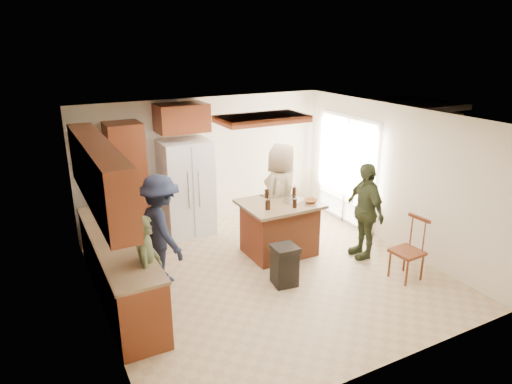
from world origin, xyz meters
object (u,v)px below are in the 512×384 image
person_behind_right (281,193)px  trash_bin (285,265)px  refrigerator (187,188)px  spindle_chair (408,252)px  person_behind_left (278,197)px  person_side_right (365,210)px  person_counter (161,229)px  person_front_left (148,272)px  kitchen_island (279,227)px

person_behind_right → trash_bin: (-0.76, -1.38, -0.59)m
refrigerator → spindle_chair: size_ratio=1.81×
person_behind_left → trash_bin: (-0.72, -1.44, -0.51)m
person_behind_right → spindle_chair: person_behind_right is taller
refrigerator → spindle_chair: refrigerator is taller
person_behind_left → person_side_right: size_ratio=1.01×
person_counter → spindle_chair: bearing=-125.4°
person_side_right → refrigerator: (-2.30, 2.30, 0.08)m
person_behind_left → spindle_chair: (1.05, -2.17, -0.37)m
person_behind_left → trash_bin: 1.68m
person_behind_left → person_behind_right: person_behind_right is taller
spindle_chair → trash_bin: bearing=157.6°
person_front_left → kitchen_island: 2.74m
person_behind_left → person_counter: bearing=8.5°
person_behind_right → person_side_right: person_behind_right is taller
person_behind_left → spindle_chair: bearing=113.4°
refrigerator → kitchen_island: 1.95m
kitchen_island → spindle_chair: bearing=-52.5°
person_front_left → trash_bin: 2.11m
person_behind_right → spindle_chair: size_ratio=1.84×
person_behind_right → trash_bin: bearing=37.1°
kitchen_island → person_behind_left: bearing=63.2°
refrigerator → person_behind_right: bearing=-39.3°
person_front_left → refrigerator: size_ratio=0.85×
kitchen_island → spindle_chair: (1.29, -1.69, -0.02)m
person_counter → kitchen_island: bearing=-99.1°
person_behind_left → spindle_chair: size_ratio=1.66×
person_behind_left → trash_bin: size_ratio=2.63×
person_front_left → person_counter: person_counter is taller
person_counter → trash_bin: 1.93m
person_side_right → refrigerator: bearing=-127.4°
kitchen_island → spindle_chair: spindle_chair is taller
person_behind_left → person_behind_right: 0.11m
person_side_right → kitchen_island: (-1.21, 0.74, -0.35)m
person_behind_left → kitchen_island: bearing=60.7°
spindle_chair → person_behind_right: bearing=115.5°
kitchen_island → person_counter: bearing=178.9°
person_behind_right → kitchen_island: size_ratio=1.43×
person_front_left → trash_bin: size_ratio=2.43×
person_behind_left → person_side_right: (0.96, -1.23, -0.01)m
person_side_right → person_behind_right: bearing=-134.3°
person_front_left → person_behind_left: size_ratio=0.92×
person_behind_right → person_counter: size_ratio=1.09×
person_front_left → kitchen_island: size_ratio=1.19×
trash_bin → spindle_chair: spindle_chair is taller
person_front_left → refrigerator: bearing=-8.2°
person_side_right → refrigerator: size_ratio=0.91×
person_front_left → trash_bin: person_front_left is taller
kitchen_island → spindle_chair: size_ratio=1.29×
refrigerator → spindle_chair: (2.39, -3.24, -0.45)m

